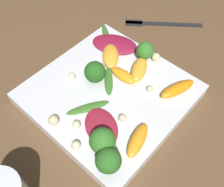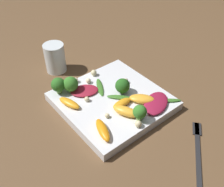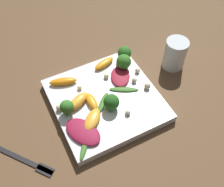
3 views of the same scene
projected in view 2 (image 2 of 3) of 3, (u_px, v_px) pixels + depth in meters
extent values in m
plane|color=brown|center=(112.00, 104.00, 0.74)|extent=(2.40, 2.40, 0.00)
cube|color=white|center=(112.00, 101.00, 0.73)|extent=(0.27, 0.27, 0.03)
cylinder|color=white|center=(55.00, 58.00, 0.83)|extent=(0.07, 0.07, 0.09)
cube|color=#262628|center=(198.00, 152.00, 0.61)|extent=(0.13, 0.15, 0.01)
cube|color=#262628|center=(197.00, 129.00, 0.66)|extent=(0.04, 0.05, 0.01)
ellipsoid|color=maroon|center=(84.00, 91.00, 0.74)|extent=(0.08, 0.09, 0.01)
ellipsoid|color=maroon|center=(156.00, 103.00, 0.69)|extent=(0.09, 0.11, 0.01)
ellipsoid|color=orange|center=(69.00, 103.00, 0.69)|extent=(0.07, 0.04, 0.02)
ellipsoid|color=#FCAD33|center=(126.00, 111.00, 0.66)|extent=(0.07, 0.05, 0.02)
ellipsoid|color=#FCAD33|center=(142.00, 99.00, 0.70)|extent=(0.07, 0.07, 0.02)
ellipsoid|color=orange|center=(122.00, 103.00, 0.69)|extent=(0.02, 0.06, 0.02)
ellipsoid|color=orange|center=(103.00, 130.00, 0.62)|extent=(0.08, 0.05, 0.02)
cylinder|color=#84AD5B|center=(71.00, 89.00, 0.73)|extent=(0.02, 0.02, 0.01)
sphere|color=#387A28|center=(71.00, 84.00, 0.72)|extent=(0.04, 0.04, 0.04)
cylinder|color=#84AD5B|center=(140.00, 116.00, 0.65)|extent=(0.01, 0.01, 0.02)
sphere|color=#387A28|center=(141.00, 111.00, 0.64)|extent=(0.04, 0.04, 0.04)
cylinder|color=#84AD5B|center=(123.00, 91.00, 0.73)|extent=(0.01, 0.01, 0.01)
sphere|color=#26601E|center=(123.00, 86.00, 0.72)|extent=(0.04, 0.04, 0.04)
cylinder|color=#7A9E51|center=(59.00, 90.00, 0.73)|extent=(0.01, 0.01, 0.02)
sphere|color=#2D6B23|center=(58.00, 85.00, 0.72)|extent=(0.04, 0.04, 0.04)
ellipsoid|color=#3D7528|center=(99.00, 87.00, 0.75)|extent=(0.08, 0.05, 0.01)
ellipsoid|color=#3D7528|center=(119.00, 97.00, 0.72)|extent=(0.06, 0.06, 0.01)
ellipsoid|color=#3D7528|center=(168.00, 101.00, 0.71)|extent=(0.06, 0.07, 0.01)
sphere|color=beige|center=(88.00, 81.00, 0.76)|extent=(0.02, 0.02, 0.02)
sphere|color=beige|center=(76.00, 80.00, 0.77)|extent=(0.02, 0.02, 0.02)
sphere|color=beige|center=(87.00, 99.00, 0.70)|extent=(0.01, 0.01, 0.01)
sphere|color=beige|center=(94.00, 73.00, 0.79)|extent=(0.02, 0.02, 0.02)
sphere|color=beige|center=(138.00, 124.00, 0.63)|extent=(0.02, 0.02, 0.02)
sphere|color=beige|center=(126.00, 81.00, 0.77)|extent=(0.01, 0.01, 0.01)
sphere|color=beige|center=(107.00, 116.00, 0.66)|extent=(0.01, 0.01, 0.01)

